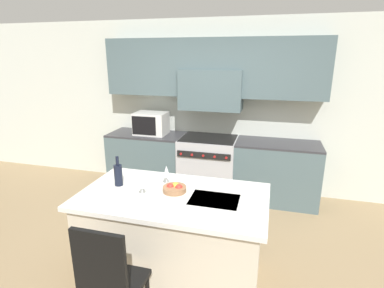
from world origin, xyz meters
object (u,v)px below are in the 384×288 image
(range_stove, at_px, (208,166))
(fruit_bowl, at_px, (175,188))
(microwave, at_px, (151,123))
(wine_bottle, at_px, (118,174))
(island_chair, at_px, (109,281))
(wine_glass_near, at_px, (142,182))
(wine_glass_far, at_px, (166,172))

(range_stove, distance_m, fruit_bowl, 1.94)
(microwave, xyz_separation_m, wine_bottle, (0.45, -1.91, -0.08))
(microwave, xyz_separation_m, island_chair, (0.82, -2.80, -0.51))
(wine_glass_near, xyz_separation_m, fruit_bowl, (0.26, 0.17, -0.11))
(island_chair, relative_size, wine_glass_far, 5.15)
(fruit_bowl, bearing_deg, wine_bottle, -179.06)
(range_stove, relative_size, microwave, 1.84)
(range_stove, bearing_deg, microwave, 178.88)
(wine_bottle, bearing_deg, island_chair, -67.05)
(island_chair, distance_m, wine_glass_far, 1.13)
(island_chair, bearing_deg, wine_bottle, 112.95)
(microwave, relative_size, island_chair, 0.48)
(island_chair, bearing_deg, microwave, 106.37)
(microwave, relative_size, wine_glass_near, 2.50)
(range_stove, height_order, island_chair, island_chair)
(island_chair, relative_size, wine_glass_near, 5.15)
(range_stove, xyz_separation_m, fruit_bowl, (0.08, -1.88, 0.47))
(microwave, bearing_deg, wine_glass_far, -63.00)
(microwave, distance_m, wine_glass_far, 1.99)
(microwave, bearing_deg, wine_bottle, -76.87)
(wine_bottle, bearing_deg, wine_glass_near, -26.05)
(microwave, distance_m, fruit_bowl, 2.17)
(wine_glass_far, bearing_deg, island_chair, -94.59)
(fruit_bowl, bearing_deg, island_chair, -103.01)
(wine_bottle, distance_m, fruit_bowl, 0.59)
(wine_glass_near, bearing_deg, wine_glass_far, 65.43)
(range_stove, distance_m, microwave, 1.14)
(microwave, height_order, wine_bottle, microwave)
(range_stove, bearing_deg, wine_glass_far, -91.64)
(island_chair, bearing_deg, range_stove, 87.27)
(wine_bottle, relative_size, wine_glass_near, 1.49)
(island_chair, xyz_separation_m, wine_glass_far, (0.08, 1.02, 0.46))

